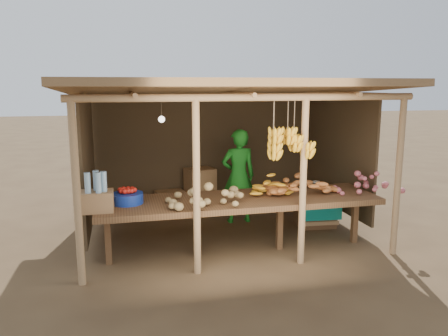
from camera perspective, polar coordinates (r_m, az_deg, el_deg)
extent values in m
plane|color=brown|center=(7.21, 0.00, -8.23)|extent=(60.00, 60.00, 0.00)
cylinder|color=tan|center=(5.31, -18.68, -3.37)|extent=(0.09, 0.09, 2.20)
cylinder|color=tan|center=(6.43, 21.80, -1.18)|extent=(0.09, 0.09, 2.20)
cylinder|color=tan|center=(8.25, -16.84, 1.60)|extent=(0.09, 0.09, 2.20)
cylinder|color=tan|center=(9.01, 10.87, 2.61)|extent=(0.09, 0.09, 2.20)
cylinder|color=tan|center=(5.36, -3.60, -2.70)|extent=(0.09, 0.09, 2.20)
cylinder|color=tan|center=(5.75, 10.29, -1.92)|extent=(0.09, 0.09, 2.20)
cylinder|color=tan|center=(5.37, 3.73, 9.19)|extent=(4.40, 0.09, 0.09)
cylinder|color=tan|center=(8.29, -2.42, 9.74)|extent=(4.40, 0.09, 0.09)
cube|color=olive|center=(6.82, 0.00, 10.29)|extent=(4.70, 3.50, 0.28)
cube|color=#473621|center=(8.34, -2.34, 2.92)|extent=(4.20, 0.04, 1.98)
cube|color=#473621|center=(6.95, -17.34, 0.86)|extent=(0.04, 2.40, 1.98)
cube|color=#473621|center=(7.83, 14.64, 2.07)|extent=(0.04, 2.40, 1.98)
cube|color=brown|center=(6.11, 2.06, -4.29)|extent=(3.90, 1.05, 0.08)
cube|color=brown|center=(6.03, -14.92, -8.85)|extent=(0.08, 0.08, 0.72)
cube|color=brown|center=(6.10, -3.47, -8.25)|extent=(0.08, 0.08, 0.72)
cube|color=brown|center=(6.40, 7.26, -7.40)|extent=(0.08, 0.08, 0.72)
cube|color=brown|center=(6.90, 16.70, -6.43)|extent=(0.08, 0.08, 0.72)
cylinder|color=navy|center=(5.94, -12.48, -3.87)|extent=(0.41, 0.41, 0.14)
cube|color=#986D44|center=(5.67, -16.26, -4.18)|extent=(0.40, 0.32, 0.25)
imported|color=#1A791D|center=(7.49, 1.90, -1.07)|extent=(0.59, 0.39, 1.62)
cube|color=brown|center=(7.58, 11.79, -5.31)|extent=(0.65, 0.56, 0.56)
cube|color=#0C887B|center=(7.50, 11.88, -3.06)|extent=(0.72, 0.63, 0.06)
cube|color=#986D44|center=(8.24, -3.12, -4.20)|extent=(0.58, 0.50, 0.40)
cube|color=#986D44|center=(8.14, -3.15, -1.46)|extent=(0.58, 0.50, 0.40)
cube|color=#986D44|center=(8.16, -6.97, -4.41)|extent=(0.58, 0.50, 0.40)
ellipsoid|color=#473621|center=(7.97, -13.36, -4.86)|extent=(0.41, 0.41, 0.55)
ellipsoid|color=#473621|center=(7.97, -10.67, -4.74)|extent=(0.41, 0.41, 0.55)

